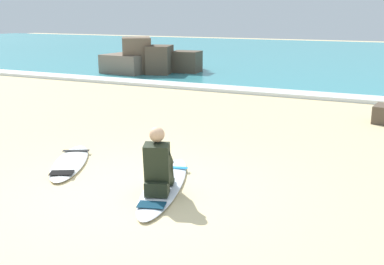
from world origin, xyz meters
TOP-DOWN VIEW (x-y plane):
  - ground_plane at (0.00, 0.00)m, footprint 80.00×80.00m
  - sea at (0.00, 22.80)m, footprint 80.00×28.00m
  - breaking_foam at (0.00, 9.10)m, footprint 80.00×0.90m
  - surfboard_main at (0.24, 0.43)m, footprint 1.26×2.60m
  - surfer_seated at (0.34, 0.09)m, footprint 0.55×0.77m
  - surfboard_spare_near at (-1.74, 0.70)m, footprint 1.43×2.03m
  - rock_outcrop_distant at (-6.57, 11.61)m, footprint 3.64×3.79m

SIDE VIEW (x-z plane):
  - ground_plane at x=0.00m, z-range 0.00..0.00m
  - surfboard_main at x=0.24m, z-range 0.00..0.07m
  - surfboard_spare_near at x=-1.74m, z-range 0.00..0.07m
  - sea at x=0.00m, z-range 0.00..0.10m
  - breaking_foam at x=0.00m, z-range 0.00..0.11m
  - surfer_seated at x=0.34m, z-range -0.04..0.91m
  - rock_outcrop_distant at x=-6.57m, z-range -0.21..1.32m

